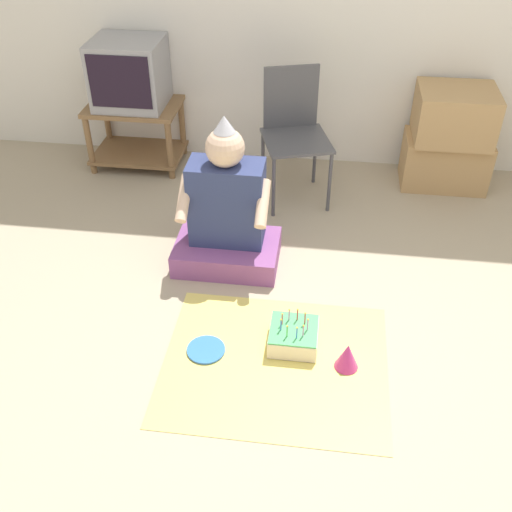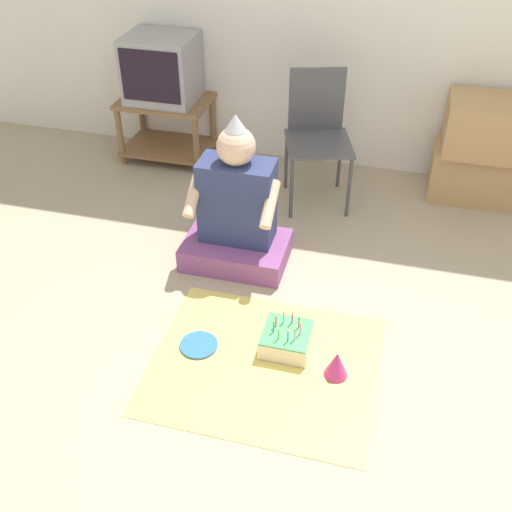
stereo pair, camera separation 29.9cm
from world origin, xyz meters
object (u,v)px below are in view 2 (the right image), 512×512
object	(u,v)px
folding_chair	(317,129)
birthday_cake	(287,339)
cardboard_box_stack	(480,150)
party_hat_blue	(337,364)
tv	(162,68)
paper_plate	(199,345)
person_seated	(237,214)

from	to	relation	value
folding_chair	birthday_cake	size ratio (longest dim) A/B	3.57
cardboard_box_stack	party_hat_blue	xyz separation A→B (m)	(-0.65, -1.85, -0.28)
birthday_cake	party_hat_blue	xyz separation A→B (m)	(0.26, -0.12, 0.02)
tv	paper_plate	distance (m)	2.16
person_seated	tv	bearing A→B (deg)	127.77
person_seated	cardboard_box_stack	bearing A→B (deg)	38.68
person_seated	birthday_cake	bearing A→B (deg)	-55.95
person_seated	party_hat_blue	size ratio (longest dim) A/B	6.38
paper_plate	folding_chair	bearing A→B (deg)	79.58
folding_chair	cardboard_box_stack	size ratio (longest dim) A/B	1.23
folding_chair	person_seated	size ratio (longest dim) A/B	0.94
tv	cardboard_box_stack	size ratio (longest dim) A/B	0.69
folding_chair	paper_plate	distance (m)	1.67
birthday_cake	paper_plate	world-z (taller)	birthday_cake
cardboard_box_stack	paper_plate	size ratio (longest dim) A/B	3.64
tv	paper_plate	xyz separation A→B (m)	(0.87, -1.86, -0.67)
party_hat_blue	tv	bearing A→B (deg)	129.76
cardboard_box_stack	paper_plate	world-z (taller)	cardboard_box_stack
paper_plate	birthday_cake	bearing A→B (deg)	13.79
folding_chair	person_seated	distance (m)	0.90
folding_chair	party_hat_blue	bearing A→B (deg)	-76.05
paper_plate	party_hat_blue	bearing A→B (deg)	-1.25
tv	party_hat_blue	world-z (taller)	tv
person_seated	paper_plate	size ratio (longest dim) A/B	4.77
cardboard_box_stack	birthday_cake	xyz separation A→B (m)	(-0.91, -1.73, -0.30)
person_seated	folding_chair	bearing A→B (deg)	69.65
birthday_cake	party_hat_blue	size ratio (longest dim) A/B	1.68
cardboard_box_stack	folding_chair	bearing A→B (deg)	-166.30
party_hat_blue	birthday_cake	bearing A→B (deg)	155.73
cardboard_box_stack	birthday_cake	size ratio (longest dim) A/B	2.89
cardboard_box_stack	paper_plate	distance (m)	2.29
tv	folding_chair	distance (m)	1.21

